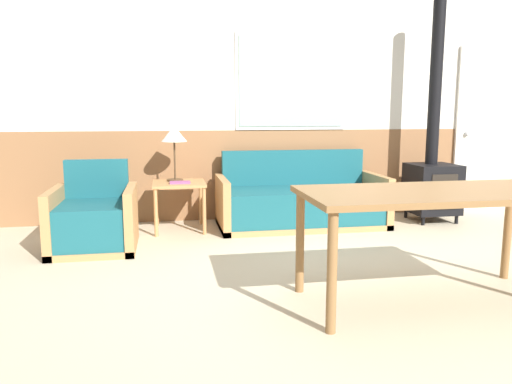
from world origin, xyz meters
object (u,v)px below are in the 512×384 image
Objects in this scene: couch at (301,203)px; armchair at (94,222)px; wood_stove at (433,169)px; side_table at (179,190)px; dining_table at (435,202)px; table_lamp at (174,136)px.

couch is 2.24m from armchair.
couch is at bearing -1.60° from armchair.
couch is 1.63m from wood_stove.
dining_table reaches higher than side_table.
armchair is at bearing -137.49° from table_lamp.
wood_stove reaches higher than table_lamp.
dining_table is at bearing -119.39° from wood_stove.
armchair is 0.32× the size of wood_stove.
armchair is 3.04m from dining_table.
side_table is (0.81, 0.61, 0.19)m from armchair.
armchair is at bearing -164.77° from couch.
side_table is 0.32× the size of dining_table.
armchair is at bearing -142.96° from side_table.
couch is at bearing 179.34° from wood_stove.
couch is 1.36m from side_table.
wood_stove reaches higher than side_table.
armchair is 1.46× the size of side_table.
table_lamp reaches higher than dining_table.
dining_table is (0.26, -2.38, 0.43)m from couch.
wood_stove is at bearing 60.61° from dining_table.
wood_stove is (2.93, -0.04, 0.17)m from side_table.
table_lamp is at bearing 177.33° from wood_stove.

